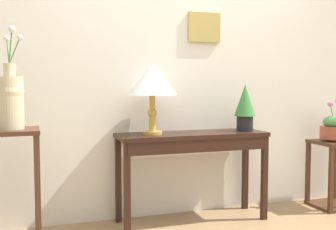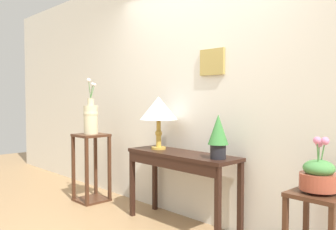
# 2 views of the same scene
# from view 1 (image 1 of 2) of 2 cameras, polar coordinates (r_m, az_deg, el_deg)

# --- Properties ---
(back_wall_with_art) EXTENTS (9.00, 0.13, 2.80)m
(back_wall_with_art) POSITION_cam_1_polar(r_m,az_deg,el_deg) (3.71, 2.13, 8.24)
(back_wall_with_art) COLOR silver
(back_wall_with_art) RESTS_ON ground
(console_table) EXTENTS (1.24, 0.39, 0.74)m
(console_table) POSITION_cam_1_polar(r_m,az_deg,el_deg) (3.44, 3.45, -4.25)
(console_table) COLOR black
(console_table) RESTS_ON ground
(table_lamp) EXTENTS (0.40, 0.40, 0.56)m
(table_lamp) POSITION_cam_1_polar(r_m,az_deg,el_deg) (3.31, -2.16, 4.61)
(table_lamp) COLOR gold
(table_lamp) RESTS_ON console_table
(potted_plant_on_console) EXTENTS (0.18, 0.18, 0.40)m
(potted_plant_on_console) POSITION_cam_1_polar(r_m,az_deg,el_deg) (3.61, 10.47, 1.30)
(potted_plant_on_console) COLOR black
(potted_plant_on_console) RESTS_ON console_table
(pedestal_stand_left) EXTENTS (0.36, 0.36, 0.84)m
(pedestal_stand_left) POSITION_cam_1_polar(r_m,az_deg,el_deg) (3.08, -20.41, -9.60)
(pedestal_stand_left) COLOR #472819
(pedestal_stand_left) RESTS_ON ground
(flower_vase_tall_left) EXTENTS (0.18, 0.18, 0.69)m
(flower_vase_tall_left) POSITION_cam_1_polar(r_m,az_deg,el_deg) (2.99, -20.72, 2.30)
(flower_vase_tall_left) COLOR beige
(flower_vase_tall_left) RESTS_ON pedestal_stand_left
(pedestal_stand_right) EXTENTS (0.36, 0.36, 0.62)m
(pedestal_stand_right) POSITION_cam_1_polar(r_m,az_deg,el_deg) (4.19, 21.62, -7.50)
(pedestal_stand_right) COLOR #472819
(pedestal_stand_right) RESTS_ON ground
(planter_bowl_wide_right) EXTENTS (0.26, 0.27, 0.40)m
(planter_bowl_wide_right) POSITION_cam_1_polar(r_m,az_deg,el_deg) (4.13, 21.81, -1.56)
(planter_bowl_wide_right) COLOR #9E4733
(planter_bowl_wide_right) RESTS_ON pedestal_stand_right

